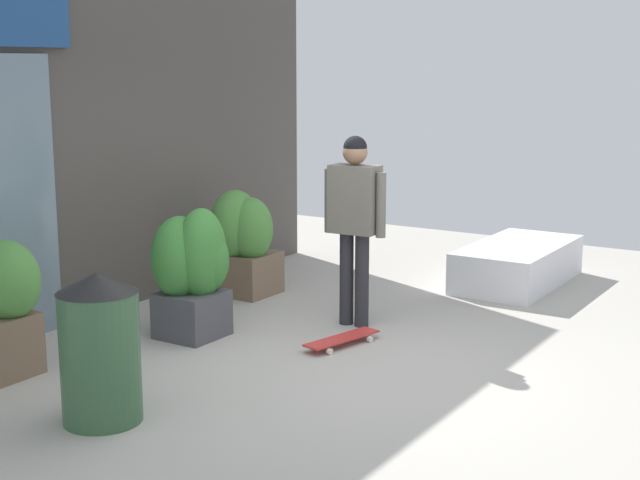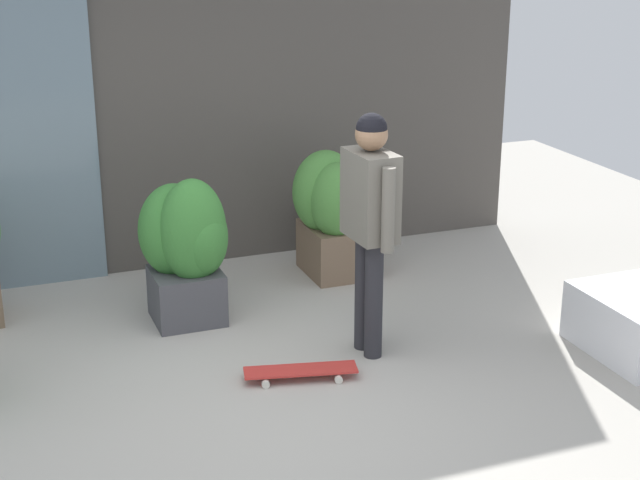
{
  "view_description": "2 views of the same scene",
  "coord_description": "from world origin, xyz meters",
  "px_view_note": "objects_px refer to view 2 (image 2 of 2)",
  "views": [
    {
      "loc": [
        -5.98,
        -3.54,
        2.4
      ],
      "look_at": [
        0.79,
        0.76,
        0.84
      ],
      "focal_mm": 51.03,
      "sensor_mm": 36.0,
      "label": 1
    },
    {
      "loc": [
        -1.53,
        -5.27,
        3.06
      ],
      "look_at": [
        0.79,
        0.76,
        0.84
      ],
      "focal_mm": 54.22,
      "sensor_mm": 36.0,
      "label": 2
    }
  ],
  "objects_px": {
    "skateboard": "(301,371)",
    "planter_box_left": "(332,212)",
    "skateboarder": "(370,209)",
    "planter_box_mid": "(187,243)"
  },
  "relations": [
    {
      "from": "skateboard",
      "to": "planter_box_left",
      "type": "height_order",
      "value": "planter_box_left"
    },
    {
      "from": "skateboarder",
      "to": "skateboard",
      "type": "distance_m",
      "value": 1.22
    },
    {
      "from": "skateboard",
      "to": "planter_box_mid",
      "type": "xyz_separation_m",
      "value": [
        -0.46,
        1.27,
        0.57
      ]
    },
    {
      "from": "planter_box_left",
      "to": "planter_box_mid",
      "type": "height_order",
      "value": "planter_box_mid"
    },
    {
      "from": "skateboard",
      "to": "planter_box_mid",
      "type": "bearing_deg",
      "value": -56.91
    },
    {
      "from": "skateboarder",
      "to": "planter_box_mid",
      "type": "height_order",
      "value": "skateboarder"
    },
    {
      "from": "skateboard",
      "to": "planter_box_left",
      "type": "relative_size",
      "value": 0.71
    },
    {
      "from": "planter_box_left",
      "to": "skateboarder",
      "type": "bearing_deg",
      "value": -102.25
    },
    {
      "from": "skateboarder",
      "to": "planter_box_left",
      "type": "distance_m",
      "value": 1.66
    },
    {
      "from": "skateboard",
      "to": "planter_box_left",
      "type": "bearing_deg",
      "value": -104.64
    }
  ]
}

